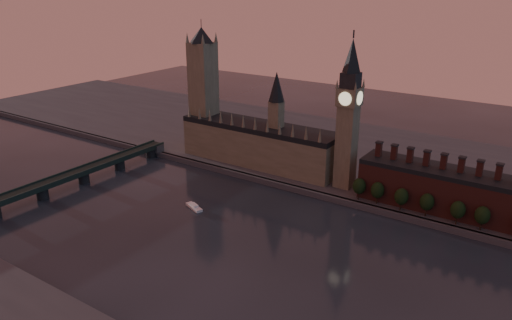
{
  "coord_description": "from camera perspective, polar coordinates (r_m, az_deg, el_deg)",
  "views": [
    {
      "loc": [
        140.51,
        -192.88,
        141.69
      ],
      "look_at": [
        -27.58,
        55.0,
        32.36
      ],
      "focal_mm": 35.0,
      "sensor_mm": 36.0,
      "label": 1
    }
  ],
  "objects": [
    {
      "name": "embankment_tree_1",
      "position": [
        330.66,
        13.72,
        -3.37
      ],
      "size": [
        8.6,
        8.6,
        14.88
      ],
      "color": "black",
      "rests_on": "north_bank"
    },
    {
      "name": "embankment_tree_3",
      "position": [
        322.24,
        18.96,
        -4.56
      ],
      "size": [
        8.6,
        8.6,
        14.88
      ],
      "color": "black",
      "rests_on": "north_bank"
    },
    {
      "name": "victoria_tower",
      "position": [
        411.67,
        -6.03,
        8.37
      ],
      "size": [
        24.0,
        24.0,
        108.0
      ],
      "color": "#81765C",
      "rests_on": "north_bank"
    },
    {
      "name": "embankment_tree_0",
      "position": [
        334.25,
        11.71,
        -2.95
      ],
      "size": [
        8.6,
        8.6,
        14.88
      ],
      "color": "black",
      "rests_on": "north_bank"
    },
    {
      "name": "ground",
      "position": [
        277.53,
        -1.69,
        -10.66
      ],
      "size": [
        900.0,
        900.0,
        0.0
      ],
      "primitive_type": "plane",
      "color": "black",
      "rests_on": "ground"
    },
    {
      "name": "river_boat",
      "position": [
        329.85,
        -7.09,
        -5.32
      ],
      "size": [
        15.98,
        9.69,
        3.09
      ],
      "rotation": [
        0.0,
        0.0,
        -0.37
      ],
      "color": "white",
      "rests_on": "ground"
    },
    {
      "name": "big_ben",
      "position": [
        340.54,
        10.53,
        5.28
      ],
      "size": [
        15.0,
        15.0,
        107.0
      ],
      "color": "#81765C",
      "rests_on": "north_bank"
    },
    {
      "name": "palace_of_westminster",
      "position": [
        388.77,
        0.46,
        2.06
      ],
      "size": [
        130.0,
        30.3,
        74.0
      ],
      "color": "#81765C",
      "rests_on": "north_bank"
    },
    {
      "name": "chimney_block",
      "position": [
        332.78,
        21.16,
        -3.23
      ],
      "size": [
        110.0,
        25.0,
        37.0
      ],
      "color": "brown",
      "rests_on": "north_bank"
    },
    {
      "name": "north_bank",
      "position": [
        420.52,
        12.62,
        0.15
      ],
      "size": [
        900.0,
        182.0,
        4.0
      ],
      "color": "#47484C",
      "rests_on": "ground"
    },
    {
      "name": "embankment_tree_4",
      "position": [
        318.06,
        22.08,
        -5.3
      ],
      "size": [
        8.6,
        8.6,
        14.88
      ],
      "color": "black",
      "rests_on": "north_bank"
    },
    {
      "name": "westminster_bridge",
      "position": [
        376.19,
        -21.51,
        -2.33
      ],
      "size": [
        14.0,
        200.0,
        11.55
      ],
      "color": "black",
      "rests_on": "ground"
    },
    {
      "name": "embankment_tree_2",
      "position": [
        325.08,
        16.28,
        -4.03
      ],
      "size": [
        8.6,
        8.6,
        14.88
      ],
      "color": "black",
      "rests_on": "north_bank"
    },
    {
      "name": "embankment_tree_5",
      "position": [
        316.56,
        24.45,
        -5.77
      ],
      "size": [
        8.6,
        8.6,
        14.88
      ],
      "color": "black",
      "rests_on": "north_bank"
    }
  ]
}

